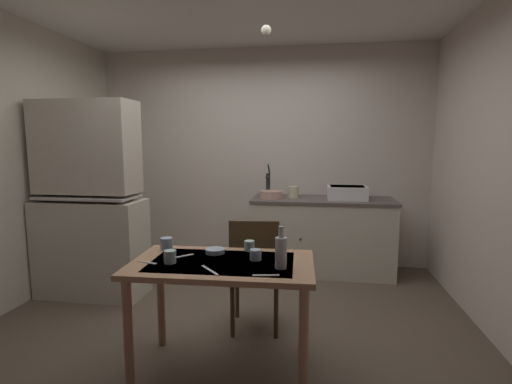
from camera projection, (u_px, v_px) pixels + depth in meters
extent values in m
plane|color=brown|center=(232.00, 321.00, 3.24)|extent=(5.07, 5.07, 0.00)
cube|color=beige|center=(261.00, 157.00, 4.79)|extent=(4.17, 0.10, 2.66)
cube|color=beige|center=(3.00, 163.00, 3.39)|extent=(0.10, 3.51, 2.66)
cube|color=beige|center=(512.00, 168.00, 2.75)|extent=(0.10, 3.51, 2.66)
cube|color=beige|center=(92.00, 248.00, 3.76)|extent=(1.04, 0.45, 0.96)
cube|color=beige|center=(86.00, 147.00, 3.63)|extent=(0.96, 0.38, 0.88)
cube|color=beige|center=(88.00, 197.00, 3.67)|extent=(0.93, 0.41, 0.02)
cube|color=beige|center=(322.00, 237.00, 4.43)|extent=(1.59, 0.60, 0.84)
cube|color=#5A504D|center=(323.00, 200.00, 4.37)|extent=(1.62, 0.63, 0.03)
sphere|color=#2D2823|center=(300.00, 239.00, 4.15)|extent=(0.02, 0.02, 0.02)
cube|color=white|center=(347.00, 193.00, 4.32)|extent=(0.44, 0.34, 0.15)
cube|color=black|center=(347.00, 186.00, 4.31)|extent=(0.38, 0.28, 0.01)
cylinder|color=#232328|center=(268.00, 185.00, 4.50)|extent=(0.05, 0.05, 0.28)
cylinder|color=#232328|center=(267.00, 177.00, 4.41)|extent=(0.03, 0.12, 0.03)
cylinder|color=black|center=(269.00, 169.00, 4.53)|extent=(0.02, 0.16, 0.12)
cylinder|color=tan|center=(271.00, 194.00, 4.40)|extent=(0.27, 0.27, 0.09)
cylinder|color=beige|center=(293.00, 192.00, 4.44)|extent=(0.13, 0.13, 0.13)
cube|color=#AB7D5A|center=(222.00, 264.00, 2.45)|extent=(1.20, 0.71, 0.04)
cube|color=white|center=(222.00, 262.00, 2.44)|extent=(0.93, 0.55, 0.00)
cylinder|color=#AF7A5D|center=(128.00, 336.00, 2.29)|extent=(0.06, 0.06, 0.72)
cylinder|color=tan|center=(304.00, 346.00, 2.17)|extent=(0.06, 0.06, 0.72)
cylinder|color=#A97B59|center=(161.00, 299.00, 2.82)|extent=(0.06, 0.06, 0.72)
cylinder|color=#AE7A5E|center=(303.00, 306.00, 2.70)|extent=(0.06, 0.06, 0.72)
cube|color=#4F3623|center=(255.00, 277.00, 3.09)|extent=(0.44, 0.44, 0.03)
cube|color=#4B3921|center=(254.00, 252.00, 2.87)|extent=(0.38, 0.06, 0.49)
cylinder|color=#4F3623|center=(276.00, 295.00, 3.27)|extent=(0.04, 0.04, 0.42)
cylinder|color=#4F3623|center=(237.00, 294.00, 3.29)|extent=(0.04, 0.04, 0.42)
cylinder|color=#4F3623|center=(276.00, 313.00, 2.94)|extent=(0.04, 0.04, 0.42)
cylinder|color=#4F3623|center=(232.00, 311.00, 2.96)|extent=(0.04, 0.04, 0.42)
cylinder|color=#9EB2C6|center=(215.00, 251.00, 2.63)|extent=(0.13, 0.13, 0.03)
cylinder|color=#ADD1C1|center=(249.00, 246.00, 2.69)|extent=(0.07, 0.07, 0.07)
cylinder|color=#9EB2C6|center=(256.00, 255.00, 2.48)|extent=(0.08, 0.08, 0.07)
cylinder|color=#9EB2C6|center=(166.00, 244.00, 2.71)|extent=(0.09, 0.09, 0.09)
cylinder|color=#ADD1C1|center=(170.00, 257.00, 2.41)|extent=(0.08, 0.08, 0.08)
cylinder|color=#B7BCC1|center=(281.00, 253.00, 2.30)|extent=(0.07, 0.07, 0.19)
cylinder|color=#B7BCC1|center=(281.00, 232.00, 2.29)|extent=(0.03, 0.03, 0.07)
cube|color=silver|center=(210.00, 270.00, 2.27)|extent=(0.15, 0.16, 0.00)
cube|color=beige|center=(266.00, 275.00, 2.18)|extent=(0.16, 0.05, 0.00)
cube|color=beige|center=(147.00, 262.00, 2.42)|extent=(0.14, 0.06, 0.00)
cube|color=beige|center=(183.00, 256.00, 2.55)|extent=(0.12, 0.12, 0.00)
sphere|color=#F9EFCC|center=(266.00, 30.00, 2.99)|extent=(0.08, 0.08, 0.08)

